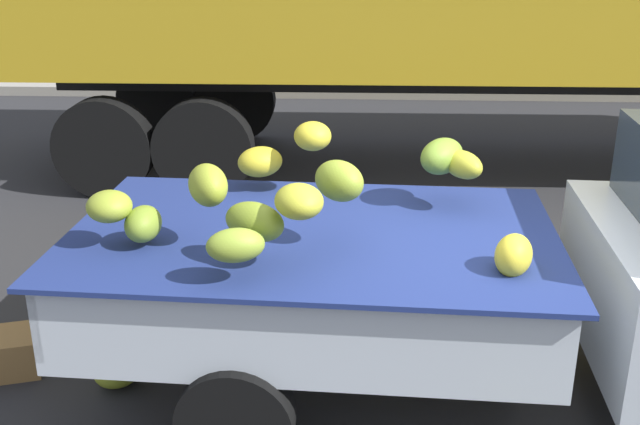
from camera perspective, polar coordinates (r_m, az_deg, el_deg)
The scene contains 3 objects.
ground at distance 4.89m, azimuth 11.79°, elevation -14.68°, with size 220.00×220.00×0.00m, color #28282B.
curb_strip at distance 13.53m, azimuth 6.07°, elevation 9.09°, with size 80.00×0.80×0.16m, color gray.
fallen_banana_bunch_near_tailgate at distance 5.18m, azimuth -14.95°, elevation -11.39°, with size 0.30×0.27×0.21m, color #92A02B.
Camera 1 is at (-0.78, -3.93, 2.80)m, focal length 42.72 mm.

